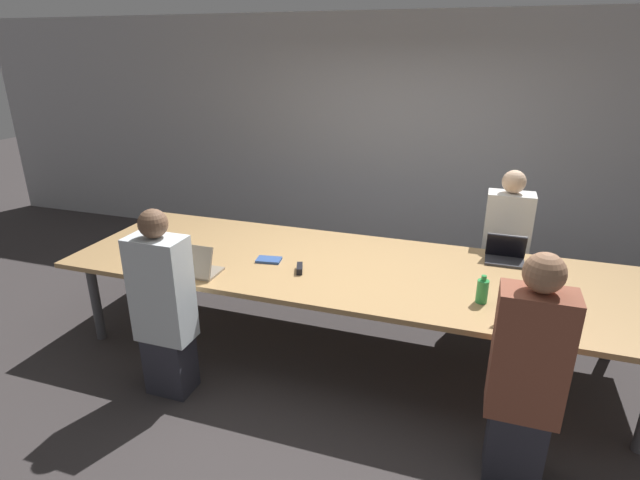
# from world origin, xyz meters

# --- Properties ---
(ground_plane) EXTENTS (24.00, 24.00, 0.00)m
(ground_plane) POSITION_xyz_m (0.00, 0.00, 0.00)
(ground_plane) COLOR #383333
(curtain_wall) EXTENTS (12.00, 0.06, 2.80)m
(curtain_wall) POSITION_xyz_m (0.00, 2.37, 1.40)
(curtain_wall) COLOR #ADADB2
(curtain_wall) RESTS_ON ground_plane
(conference_table) EXTENTS (4.55, 1.44, 0.77)m
(conference_table) POSITION_xyz_m (0.00, 0.00, 0.73)
(conference_table) COLOR tan
(conference_table) RESTS_ON ground_plane
(laptop_far_right) EXTENTS (0.31, 0.22, 0.22)m
(laptop_far_right) POSITION_xyz_m (1.20, 0.50, 0.84)
(laptop_far_right) COLOR #333338
(laptop_far_right) RESTS_ON conference_table
(person_far_right) EXTENTS (0.40, 0.24, 1.42)m
(person_far_right) POSITION_xyz_m (1.22, 0.98, 0.69)
(person_far_right) COLOR #2D2D38
(person_far_right) RESTS_ON ground_plane
(cup_far_right) EXTENTS (0.08, 0.08, 0.09)m
(cup_far_right) POSITION_xyz_m (1.47, 0.49, 0.82)
(cup_far_right) COLOR white
(cup_far_right) RESTS_ON conference_table
(laptop_near_right) EXTENTS (0.32, 0.25, 0.25)m
(laptop_near_right) POSITION_xyz_m (1.32, -0.47, 0.84)
(laptop_near_right) COLOR gray
(laptop_near_right) RESTS_ON conference_table
(person_near_right) EXTENTS (0.40, 0.24, 1.44)m
(person_near_right) POSITION_xyz_m (1.31, -0.98, 0.70)
(person_near_right) COLOR #2D2D38
(person_near_right) RESTS_ON ground_plane
(cup_near_right) EXTENTS (0.08, 0.08, 0.08)m
(cup_near_right) POSITION_xyz_m (1.56, -0.38, 0.81)
(cup_near_right) COLOR brown
(cup_near_right) RESTS_ON conference_table
(bottle_near_right) EXTENTS (0.08, 0.08, 0.20)m
(bottle_near_right) POSITION_xyz_m (1.04, -0.31, 0.86)
(bottle_near_right) COLOR green
(bottle_near_right) RESTS_ON conference_table
(laptop_near_left) EXTENTS (0.36, 0.26, 0.25)m
(laptop_near_left) POSITION_xyz_m (-1.07, -0.54, 0.84)
(laptop_near_left) COLOR gray
(laptop_near_left) RESTS_ON conference_table
(person_near_left) EXTENTS (0.40, 0.24, 1.42)m
(person_near_left) POSITION_xyz_m (-1.08, -0.95, 0.69)
(person_near_left) COLOR #2D2D38
(person_near_left) RESTS_ON ground_plane
(stapler) EXTENTS (0.09, 0.16, 0.05)m
(stapler) POSITION_xyz_m (-0.32, -0.23, 0.80)
(stapler) COLOR black
(stapler) RESTS_ON conference_table
(notebook) EXTENTS (0.22, 0.16, 0.02)m
(notebook) POSITION_xyz_m (-0.64, -0.12, 0.78)
(notebook) COLOR #2D4C8C
(notebook) RESTS_ON conference_table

